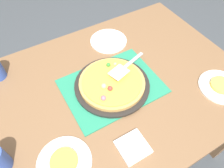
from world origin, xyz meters
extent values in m
plane|color=#3D4247|center=(0.00, 0.00, 0.00)|extent=(8.00, 8.00, 0.00)
cube|color=brown|center=(0.00, 0.00, 0.73)|extent=(1.40, 1.00, 0.03)
cube|color=brown|center=(-0.64, -0.44, 0.36)|extent=(0.07, 0.07, 0.72)
cube|color=#237F5B|center=(0.00, 0.00, 0.75)|extent=(0.48, 0.36, 0.01)
cylinder|color=black|center=(0.00, 0.00, 0.76)|extent=(0.38, 0.38, 0.01)
cylinder|color=tan|center=(0.00, 0.00, 0.78)|extent=(0.33, 0.33, 0.02)
cylinder|color=gold|center=(0.00, 0.00, 0.79)|extent=(0.30, 0.30, 0.01)
sphere|color=#B76675|center=(-0.05, 0.00, 0.80)|extent=(0.02, 0.02, 0.02)
sphere|color=#338433|center=(-0.05, -0.02, 0.80)|extent=(0.03, 0.03, 0.03)
sphere|color=#338433|center=(-0.04, -0.10, 0.80)|extent=(0.02, 0.02, 0.02)
sphere|color=#E5CC7F|center=(-0.07, -0.09, 0.80)|extent=(0.02, 0.02, 0.02)
sphere|color=#E5CC7F|center=(0.05, 0.01, 0.80)|extent=(0.03, 0.03, 0.03)
sphere|color=#B76675|center=(0.09, 0.07, 0.80)|extent=(0.03, 0.03, 0.03)
sphere|color=red|center=(0.03, 0.04, 0.80)|extent=(0.03, 0.03, 0.03)
sphere|color=#E5CC7F|center=(-0.03, -0.01, 0.80)|extent=(0.02, 0.02, 0.02)
cylinder|color=white|center=(0.36, 0.24, 0.76)|extent=(0.22, 0.22, 0.01)
cylinder|color=white|center=(-0.47, 0.28, 0.76)|extent=(0.22, 0.22, 0.01)
cylinder|color=white|center=(-0.16, -0.31, 0.76)|extent=(0.22, 0.22, 0.01)
cylinder|color=gold|center=(0.36, 0.24, 0.77)|extent=(0.11, 0.11, 0.02)
cylinder|color=#EAB747|center=(-0.47, 0.28, 0.77)|extent=(0.11, 0.11, 0.02)
cube|color=silver|center=(-0.05, -0.01, 0.82)|extent=(0.11, 0.09, 0.00)
cube|color=#B2B2B7|center=(-0.16, -0.05, 0.82)|extent=(0.14, 0.06, 0.01)
cube|color=white|center=(0.09, 0.32, 0.76)|extent=(0.12, 0.12, 0.02)
camera|label=1|loc=(0.34, 0.58, 1.62)|focal=34.66mm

